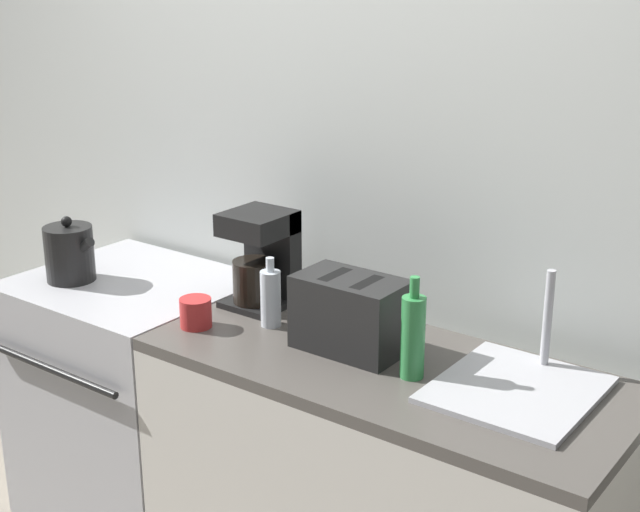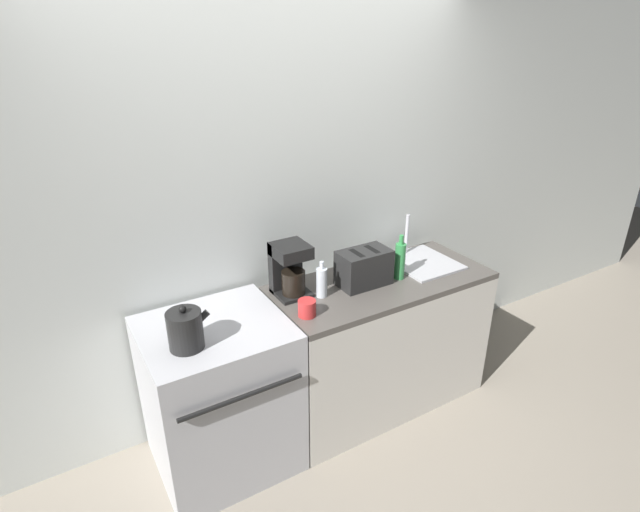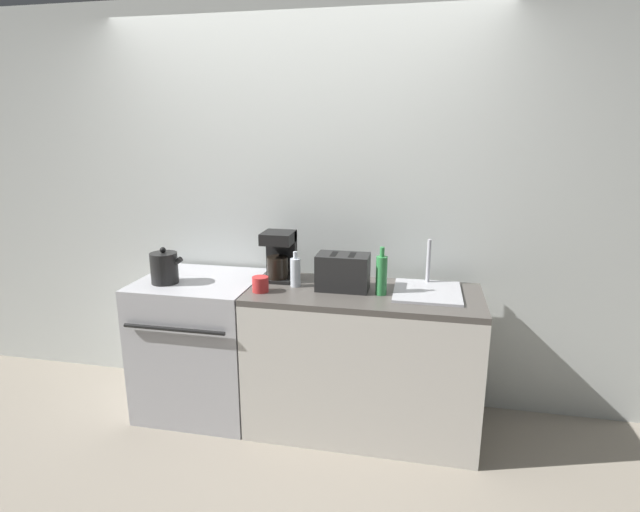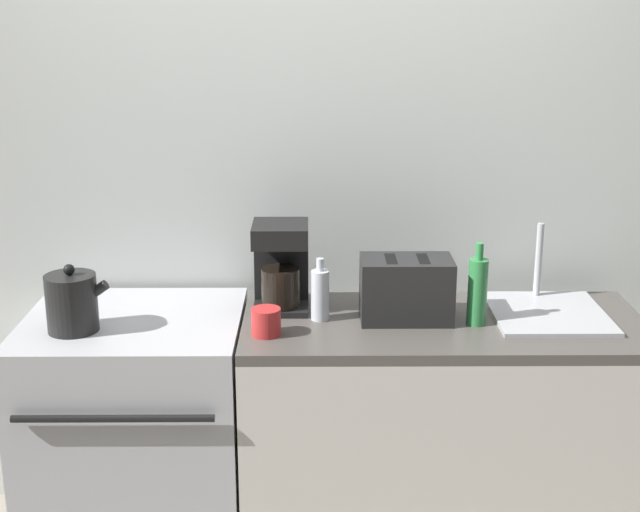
{
  "view_description": "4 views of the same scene",
  "coord_description": "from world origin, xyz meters",
  "px_view_note": "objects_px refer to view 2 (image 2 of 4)",
  "views": [
    {
      "loc": [
        1.65,
        -1.58,
        1.93
      ],
      "look_at": [
        0.2,
        0.38,
        1.12
      ],
      "focal_mm": 50.0,
      "sensor_mm": 36.0,
      "label": 1
    },
    {
      "loc": [
        -1.21,
        -1.8,
        2.26
      ],
      "look_at": [
        0.09,
        0.36,
        1.11
      ],
      "focal_mm": 28.0,
      "sensor_mm": 36.0,
      "label": 2
    },
    {
      "loc": [
        0.8,
        -2.46,
        1.81
      ],
      "look_at": [
        0.21,
        0.36,
        1.07
      ],
      "focal_mm": 28.0,
      "sensor_mm": 36.0,
      "label": 3
    },
    {
      "loc": [
        0.05,
        -2.5,
        1.94
      ],
      "look_at": [
        0.07,
        0.32,
        1.11
      ],
      "focal_mm": 50.0,
      "sensor_mm": 36.0,
      "label": 4
    }
  ],
  "objects_px": {
    "coffee_maker": "(289,268)",
    "toaster": "(364,268)",
    "stove": "(220,394)",
    "bottle_green": "(400,260)",
    "cup_red": "(307,308)",
    "bottle_clear": "(322,282)",
    "kettle": "(185,330)"
  },
  "relations": [
    {
      "from": "coffee_maker",
      "to": "toaster",
      "type": "bearing_deg",
      "value": -16.55
    },
    {
      "from": "toaster",
      "to": "stove",
      "type": "bearing_deg",
      "value": 179.36
    },
    {
      "from": "stove",
      "to": "toaster",
      "type": "height_order",
      "value": "toaster"
    },
    {
      "from": "bottle_green",
      "to": "cup_red",
      "type": "relative_size",
      "value": 2.93
    },
    {
      "from": "coffee_maker",
      "to": "cup_red",
      "type": "height_order",
      "value": "coffee_maker"
    },
    {
      "from": "bottle_green",
      "to": "bottle_clear",
      "type": "bearing_deg",
      "value": 174.79
    },
    {
      "from": "kettle",
      "to": "bottle_clear",
      "type": "distance_m",
      "value": 0.81
    },
    {
      "from": "stove",
      "to": "toaster",
      "type": "xyz_separation_m",
      "value": [
        0.92,
        -0.01,
        0.54
      ]
    },
    {
      "from": "stove",
      "to": "bottle_green",
      "type": "distance_m",
      "value": 1.28
    },
    {
      "from": "coffee_maker",
      "to": "bottle_green",
      "type": "distance_m",
      "value": 0.68
    },
    {
      "from": "bottle_clear",
      "to": "bottle_green",
      "type": "relative_size",
      "value": 0.77
    },
    {
      "from": "stove",
      "to": "bottle_clear",
      "type": "distance_m",
      "value": 0.82
    },
    {
      "from": "stove",
      "to": "kettle",
      "type": "distance_m",
      "value": 0.56
    },
    {
      "from": "coffee_maker",
      "to": "bottle_green",
      "type": "height_order",
      "value": "coffee_maker"
    },
    {
      "from": "stove",
      "to": "cup_red",
      "type": "bearing_deg",
      "value": -18.04
    },
    {
      "from": "kettle",
      "to": "bottle_clear",
      "type": "bearing_deg",
      "value": 6.94
    },
    {
      "from": "kettle",
      "to": "bottle_clear",
      "type": "xyz_separation_m",
      "value": [
        0.8,
        0.1,
        -0.01
      ]
    },
    {
      "from": "coffee_maker",
      "to": "cup_red",
      "type": "distance_m",
      "value": 0.29
    },
    {
      "from": "kettle",
      "to": "bottle_green",
      "type": "relative_size",
      "value": 0.81
    },
    {
      "from": "bottle_clear",
      "to": "cup_red",
      "type": "height_order",
      "value": "bottle_clear"
    },
    {
      "from": "coffee_maker",
      "to": "cup_red",
      "type": "xyz_separation_m",
      "value": [
        -0.04,
        -0.27,
        -0.11
      ]
    },
    {
      "from": "bottle_clear",
      "to": "coffee_maker",
      "type": "bearing_deg",
      "value": 137.01
    },
    {
      "from": "toaster",
      "to": "cup_red",
      "type": "distance_m",
      "value": 0.49
    },
    {
      "from": "coffee_maker",
      "to": "bottle_clear",
      "type": "xyz_separation_m",
      "value": [
        0.13,
        -0.13,
        -0.07
      ]
    },
    {
      "from": "stove",
      "to": "toaster",
      "type": "bearing_deg",
      "value": -0.64
    },
    {
      "from": "toaster",
      "to": "coffee_maker",
      "type": "xyz_separation_m",
      "value": [
        -0.42,
        0.13,
        0.05
      ]
    },
    {
      "from": "bottle_clear",
      "to": "bottle_green",
      "type": "height_order",
      "value": "bottle_green"
    },
    {
      "from": "stove",
      "to": "kettle",
      "type": "xyz_separation_m",
      "value": [
        -0.17,
        -0.11,
        0.53
      ]
    },
    {
      "from": "bottle_green",
      "to": "cup_red",
      "type": "bearing_deg",
      "value": -172.34
    },
    {
      "from": "kettle",
      "to": "toaster",
      "type": "distance_m",
      "value": 1.09
    },
    {
      "from": "toaster",
      "to": "cup_red",
      "type": "height_order",
      "value": "toaster"
    },
    {
      "from": "kettle",
      "to": "cup_red",
      "type": "height_order",
      "value": "kettle"
    }
  ]
}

